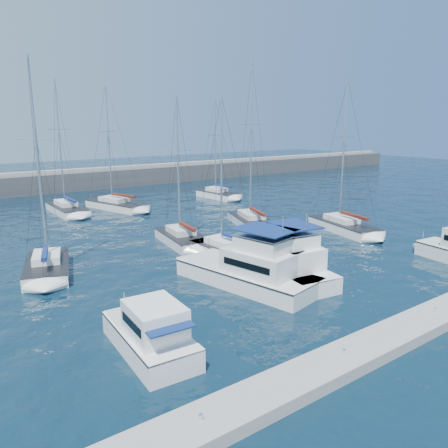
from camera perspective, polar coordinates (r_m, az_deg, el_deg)
ground at (r=34.57m, az=9.59°, el=-5.97°), size 220.00×220.00×0.00m
breakwater at (r=79.04m, az=-18.21°, el=5.16°), size 160.00×6.00×4.45m
dock at (r=28.43m, az=25.79°, el=-10.86°), size 40.00×2.20×0.60m
dock_cleat_far_port at (r=17.48m, az=-3.06°, el=-23.90°), size 0.16×0.16×0.25m
dock_cleat_near_port at (r=22.09m, az=15.40°, el=-15.78°), size 0.16×0.16×0.25m
dock_cleat_centre at (r=28.26m, az=25.87°, el=-10.07°), size 0.16×0.16×0.25m
motor_yacht_port_outer at (r=22.56m, az=-9.46°, el=-14.19°), size 3.19×6.62×3.20m
motor_yacht_port_inner at (r=30.69m, az=3.73°, el=-6.07°), size 6.13×11.01×4.69m
motor_yacht_stbd_inner at (r=32.34m, az=8.07°, el=-5.15°), size 4.83×9.76×4.69m
sailboat_mid_a at (r=35.71m, az=-22.08°, el=-5.22°), size 4.97×7.69×16.15m
sailboat_mid_b at (r=41.25m, az=-5.44°, el=-1.92°), size 4.05×7.62×13.90m
sailboat_mid_c at (r=37.22m, az=0.30°, el=-3.53°), size 3.31×7.15×13.67m
sailboat_mid_d at (r=48.00m, az=3.75°, el=0.31°), size 5.88×9.32×17.71m
sailboat_mid_e at (r=47.56m, az=15.40°, el=-0.29°), size 4.76×9.10×15.62m
sailboat_back_a at (r=58.30m, az=-19.79°, el=1.85°), size 3.15×8.80×16.59m
sailboat_back_b at (r=59.24m, az=-13.83°, el=2.41°), size 5.77×9.78×16.07m
sailboat_back_c at (r=66.08m, az=-0.75°, el=3.90°), size 3.75×7.46×14.82m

